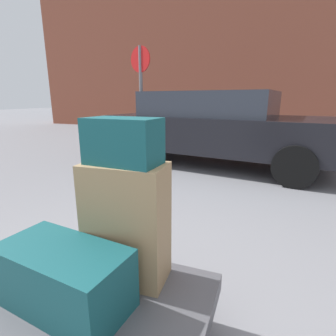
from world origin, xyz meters
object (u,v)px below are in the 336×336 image
(duffel_bag_teal_topmost_pile, at_px, (123,141))
(no_parking_sign, at_px, (141,92))
(suitcase_tan_center, at_px, (127,223))
(duffel_bag_teal_stacked_top, at_px, (64,277))
(luggage_cart, at_px, (86,303))
(parked_car, at_px, (218,126))

(duffel_bag_teal_topmost_pile, xyz_separation_m, no_parking_sign, (-1.82, 3.93, 0.33))
(suitcase_tan_center, xyz_separation_m, duffel_bag_teal_stacked_top, (-0.17, -0.29, -0.17))
(luggage_cart, bearing_deg, duffel_bag_teal_stacked_top, -104.03)
(luggage_cart, xyz_separation_m, parked_car, (-0.12, 4.32, 0.49))
(duffel_bag_teal_stacked_top, relative_size, parked_car, 0.14)
(duffel_bag_teal_stacked_top, xyz_separation_m, no_parking_sign, (-1.65, 4.22, 0.93))
(no_parking_sign, bearing_deg, suitcase_tan_center, -65.11)
(luggage_cart, distance_m, duffel_bag_teal_topmost_pile, 0.85)
(luggage_cart, bearing_deg, no_parking_sign, 112.14)
(duffel_bag_teal_stacked_top, distance_m, no_parking_sign, 4.62)
(duffel_bag_teal_topmost_pile, bearing_deg, duffel_bag_teal_stacked_top, -118.15)
(luggage_cart, relative_size, duffel_bag_teal_topmost_pile, 3.53)
(duffel_bag_teal_stacked_top, xyz_separation_m, parked_car, (-0.09, 4.43, 0.27))
(no_parking_sign, bearing_deg, parked_car, 7.80)
(suitcase_tan_center, relative_size, duffel_bag_teal_stacked_top, 1.03)
(suitcase_tan_center, bearing_deg, duffel_bag_teal_topmost_pile, 0.00)
(luggage_cart, xyz_separation_m, duffel_bag_teal_topmost_pile, (0.15, 0.19, 0.82))
(duffel_bag_teal_topmost_pile, relative_size, parked_car, 0.08)
(suitcase_tan_center, height_order, no_parking_sign, no_parking_sign)
(duffel_bag_teal_topmost_pile, bearing_deg, no_parking_sign, 117.95)
(suitcase_tan_center, distance_m, parked_car, 4.15)
(parked_car, bearing_deg, duffel_bag_teal_topmost_pile, -86.28)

